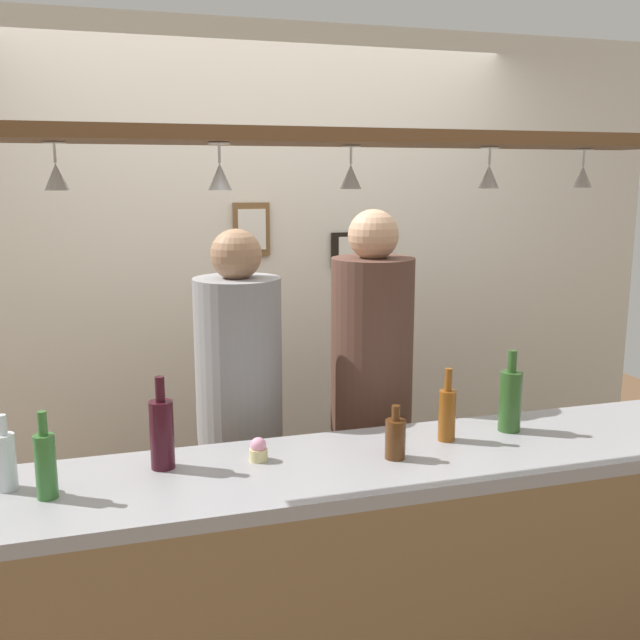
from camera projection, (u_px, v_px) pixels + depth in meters
back_wall at (264, 291)px, 3.67m from camera, size 4.40×0.06×2.60m
bar_counter at (374, 568)px, 2.29m from camera, size 2.70×0.55×0.96m
overhead_glass_rack at (357, 138)px, 2.22m from camera, size 2.20×0.36×0.04m
hanging_wineglass_far_left at (56, 175)px, 2.02m from camera, size 0.07×0.07×0.13m
hanging_wineglass_left at (220, 175)px, 2.06m from camera, size 0.07×0.07×0.13m
hanging_wineglass_center_left at (351, 175)px, 2.27m from camera, size 0.07×0.07×0.13m
hanging_wineglass_center at (489, 175)px, 2.36m from camera, size 0.07×0.07×0.13m
hanging_wineglass_center_right at (583, 175)px, 2.54m from camera, size 0.07×0.07×0.13m
person_left_grey_shirt at (239, 398)px, 2.86m from camera, size 0.34×0.34×1.68m
person_middle_brown_shirt at (371, 376)px, 3.01m from camera, size 0.34×0.34×1.75m
bottle_champagne_green at (510, 399)px, 2.62m from camera, size 0.08×0.08×0.30m
bottle_soda_clear at (5, 460)px, 2.12m from camera, size 0.06×0.06×0.23m
bottle_beer_amber_tall at (447, 413)px, 2.52m from camera, size 0.06×0.06×0.26m
bottle_beer_brown_stubby at (395, 438)px, 2.37m from camera, size 0.07×0.07×0.18m
bottle_beer_green_import at (46, 464)px, 2.06m from camera, size 0.06×0.06×0.26m
bottle_wine_dark_red at (162, 432)px, 2.28m from camera, size 0.08×0.08×0.30m
cupcake at (258, 450)px, 2.35m from camera, size 0.06×0.06×0.08m
picture_frame_lower_pair at (359, 250)px, 3.72m from camera, size 0.30×0.02×0.18m
picture_frame_crest at (252, 229)px, 3.54m from camera, size 0.18×0.02×0.26m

